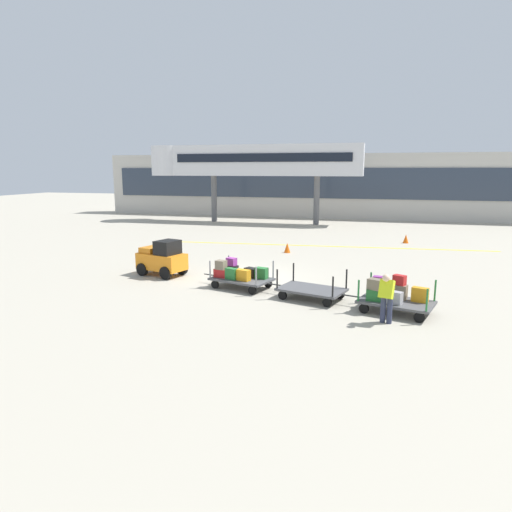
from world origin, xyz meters
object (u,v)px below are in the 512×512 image
Objects in this scene: baggage_cart_tail at (393,295)px; baggage_handler at (386,296)px; baggage_tug at (162,259)px; safety_cone_near at (406,239)px; baggage_cart_middle at (311,290)px; baggage_cart_lead at (240,275)px; safety_cone_far at (287,248)px.

baggage_cart_tail is 1.97× the size of baggage_handler.
baggage_tug reaches higher than baggage_cart_tail.
baggage_cart_tail reaches higher than safety_cone_near.
baggage_handler reaches higher than baggage_cart_middle.
baggage_tug is 4.07m from baggage_cart_lead.
baggage_cart_tail is (5.74, -1.66, 0.03)m from baggage_cart_lead.
baggage_cart_lead is 5.61× the size of safety_cone_near.
baggage_tug is 0.75× the size of baggage_cart_tail.
baggage_cart_lead is 8.00m from safety_cone_far.
safety_cone_near is (6.93, 13.25, -0.25)m from baggage_cart_lead.
safety_cone_near is 1.00× the size of safety_cone_far.
baggage_cart_middle is 9.26m from safety_cone_far.
baggage_handler is 2.84× the size of safety_cone_far.
safety_cone_near is (1.42, 16.15, -0.59)m from baggage_handler.
baggage_tug is 16.26m from safety_cone_near.
baggage_cart_middle is at bearing 141.55° from baggage_handler.
baggage_handler is at bearing -27.78° from baggage_cart_lead.
baggage_cart_lead is at bearing -92.28° from safety_cone_far.
baggage_handler reaches higher than safety_cone_near.
safety_cone_near is 8.45m from safety_cone_far.
baggage_handler is 2.84× the size of safety_cone_near.
baggage_cart_tail is at bearing -15.74° from baggage_cart_middle.
baggage_cart_tail is at bearing -60.68° from safety_cone_far.
baggage_cart_lead is at bearing 163.44° from baggage_cart_middle.
baggage_cart_middle is at bearing 164.26° from baggage_cart_tail.
baggage_handler is at bearing -38.45° from baggage_cart_middle.
baggage_cart_tail is (2.77, -0.78, 0.21)m from baggage_cart_middle.
baggage_tug is at bearing -121.62° from safety_cone_far.
baggage_cart_tail is (9.64, -2.79, -0.20)m from baggage_tug.
safety_cone_near is (1.19, 14.92, -0.28)m from baggage_cart_tail.
baggage_handler is at bearing -95.02° from safety_cone_near.
safety_cone_near is (10.83, 12.12, -0.48)m from baggage_tug.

